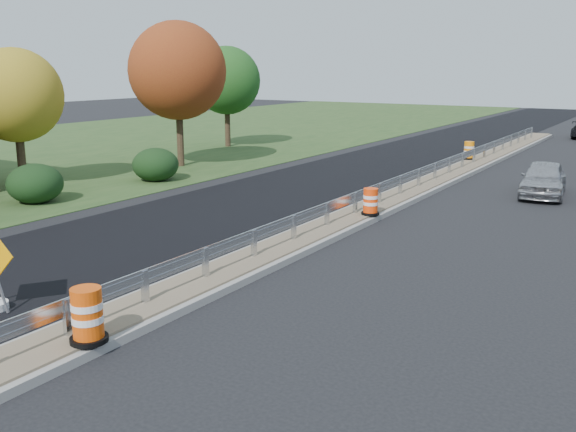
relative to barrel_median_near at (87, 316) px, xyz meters
The scene contains 14 objects.
ground 8.05m from the barrel_median_near, 93.93° to the left, with size 140.00×140.00×0.00m, color black.
grass_verge_near 30.45m from the barrel_median_near, 143.75° to the left, with size 30.00×120.00×0.03m, color #2A471E.
milled_overlay 18.68m from the barrel_median_near, 105.38° to the left, with size 7.20×120.00×0.01m, color black.
median 16.02m from the barrel_median_near, 91.97° to the left, with size 1.60×55.00×0.23m.
guardrail 17.01m from the barrel_median_near, 91.85° to the left, with size 0.10×46.15×0.72m.
hedge_mid 14.46m from the barrel_median_near, 146.42° to the left, with size 2.09×2.09×1.52m, color black.
hedge_north 18.15m from the barrel_median_near, 129.52° to the left, with size 2.09×2.09×1.52m, color black.
tree_near_yellow 18.76m from the barrel_median_near, 147.26° to the left, with size 3.96×3.96×5.88m.
tree_near_red 22.91m from the barrel_median_near, 126.97° to the left, with size 4.95×4.95×7.35m.
tree_near_back 31.02m from the barrel_median_near, 122.48° to the left, with size 4.29×4.29×6.37m.
barrel_median_near is the anchor object (origin of this frame).
barrel_median_mid 12.03m from the barrel_median_near, 90.00° to the left, with size 0.61×0.61×0.89m.
barrel_median_far 26.94m from the barrel_median_near, 92.34° to the left, with size 0.65×0.65×0.95m.
car_silver 20.09m from the barrel_median_near, 78.37° to the left, with size 1.65×4.10×1.40m, color #AEAEB2.
Camera 1 is at (9.30, -15.24, 5.07)m, focal length 40.00 mm.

